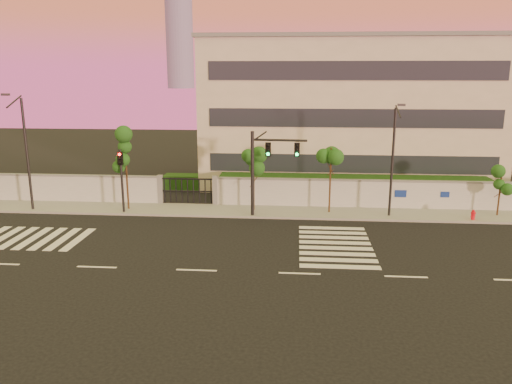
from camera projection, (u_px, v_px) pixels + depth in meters
ground at (197, 270)px, 24.25m from camera, size 120.00×120.00×0.00m
sidewalk at (226, 211)px, 34.41m from camera, size 60.00×3.00×0.15m
perimeter_wall at (230, 192)px, 35.62m from camera, size 60.00×0.36×2.20m
hedge_row at (249, 187)px, 38.25m from camera, size 41.00×4.25×1.80m
institutional_building at (346, 110)px, 43.41m from camera, size 24.40×12.40×12.25m
road_markings at (182, 244)px, 28.01m from camera, size 57.00×7.62×0.02m
street_tree_c at (126, 151)px, 33.74m from camera, size 1.56×1.24×5.70m
street_tree_d at (254, 167)px, 33.70m from camera, size 1.51×1.20×4.27m
street_tree_e at (331, 166)px, 33.11m from camera, size 1.49×1.19×4.53m
street_tree_f at (501, 180)px, 32.55m from camera, size 1.37×1.09×3.42m
traffic_signal_main at (264, 164)px, 32.21m from camera, size 3.62×0.44×5.72m
traffic_signal_secondary at (121, 173)px, 33.25m from camera, size 0.34×0.34×4.43m
streetlight_west at (25, 149)px, 33.42m from camera, size 0.48×1.95×8.10m
streetlight_east at (393, 157)px, 31.98m from camera, size 0.45×1.82×7.55m
fire_hydrant at (473, 216)px, 32.03m from camera, size 0.32×0.30×0.80m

